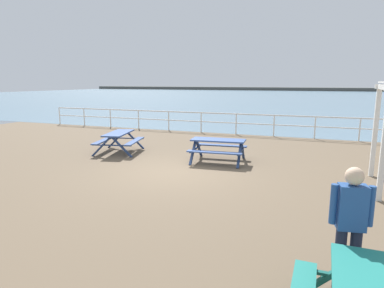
{
  "coord_description": "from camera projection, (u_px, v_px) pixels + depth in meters",
  "views": [
    {
      "loc": [
        3.98,
        -9.02,
        2.7
      ],
      "look_at": [
        0.37,
        0.39,
        0.8
      ],
      "focal_mm": 31.15,
      "sensor_mm": 36.0,
      "label": 1
    }
  ],
  "objects": [
    {
      "name": "ground_plane",
      "position": [
        176.0,
        174.0,
        10.19
      ],
      "size": [
        30.0,
        24.0,
        0.2
      ],
      "primitive_type": "cube",
      "color": "brown"
    },
    {
      "name": "sea_band",
      "position": [
        296.0,
        97.0,
        58.58
      ],
      "size": [
        142.0,
        90.0,
        0.01
      ],
      "primitive_type": "cube",
      "color": "slate",
      "rests_on": "ground"
    },
    {
      "name": "distant_shoreline",
      "position": [
        306.0,
        91.0,
        98.04
      ],
      "size": [
        142.0,
        6.0,
        1.8
      ],
      "primitive_type": "cube",
      "color": "#4C4C47",
      "rests_on": "ground"
    },
    {
      "name": "seaward_railing",
      "position": [
        236.0,
        120.0,
        17.15
      ],
      "size": [
        23.07,
        0.07,
        1.08
      ],
      "color": "white",
      "rests_on": "ground"
    },
    {
      "name": "picnic_table_near_left",
      "position": [
        218.0,
        145.0,
        11.27
      ],
      "size": [
        1.92,
        1.68,
        0.8
      ],
      "rotation": [
        0.0,
        0.0,
        0.09
      ],
      "color": "#334C84",
      "rests_on": "ground"
    },
    {
      "name": "picnic_table_mid_centre",
      "position": [
        119.0,
        137.0,
        12.78
      ],
      "size": [
        1.88,
        2.1,
        0.8
      ],
      "rotation": [
        0.0,
        0.0,
        1.8
      ],
      "color": "#334C84",
      "rests_on": "ground"
    },
    {
      "name": "visitor",
      "position": [
        350.0,
        221.0,
        4.23
      ],
      "size": [
        0.52,
        0.28,
        1.66
      ],
      "rotation": [
        0.0,
        0.0,
        4.9
      ],
      "color": "#1E2338",
      "rests_on": "ground"
    }
  ]
}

